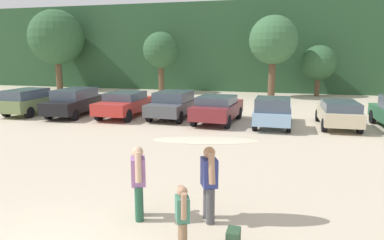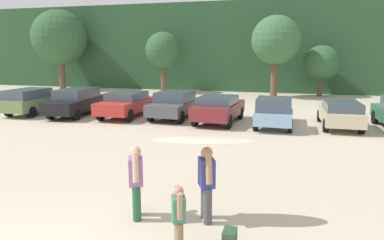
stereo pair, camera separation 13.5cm
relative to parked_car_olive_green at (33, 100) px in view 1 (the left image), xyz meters
The scene contains 16 objects.
hillside_ridge 24.10m from the parked_car_olive_green, 63.88° to the left, with size 108.00×12.00×8.39m, color #284C2D.
tree_ridge_back 15.37m from the parked_car_olive_green, 119.24° to the left, with size 5.32×5.32×7.80m.
tree_left 13.75m from the parked_car_olive_green, 74.39° to the left, with size 3.26×3.26×5.53m.
tree_center_left 18.43m from the parked_car_olive_green, 40.91° to the left, with size 3.91×3.91×6.63m.
tree_far_right 22.25m from the parked_car_olive_green, 38.39° to the left, with size 2.95×2.95×4.29m.
parked_car_olive_green is the anchor object (origin of this frame).
parked_car_black 2.82m from the parked_car_olive_green, ahead, with size 2.00×4.80×1.58m.
parked_car_red 5.88m from the parked_car_olive_green, ahead, with size 2.00×4.34×1.43m.
parked_car_dark_gray 8.72m from the parked_car_olive_green, ahead, with size 2.09×4.11×1.52m.
parked_car_maroon 11.34m from the parked_car_olive_green, ahead, with size 2.24×4.19×1.44m.
parked_car_sky_blue 14.22m from the parked_car_olive_green, ahead, with size 1.79×4.16×1.54m.
parked_car_champagne 17.36m from the parked_car_olive_green, ahead, with size 1.86×4.11×1.35m.
person_adult 17.16m from the parked_car_olive_green, 39.42° to the right, with size 0.46×0.73×1.69m.
person_child 17.88m from the parked_car_olive_green, 43.14° to the right, with size 0.35×0.48×1.28m.
person_companion 16.20m from the parked_car_olive_green, 43.63° to the right, with size 0.46×0.73×1.66m.
surfboard_cream 17.14m from the parked_car_olive_green, 39.54° to the right, with size 2.37×1.09×0.09m.
Camera 1 is at (4.26, -4.62, 3.66)m, focal length 33.04 mm.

